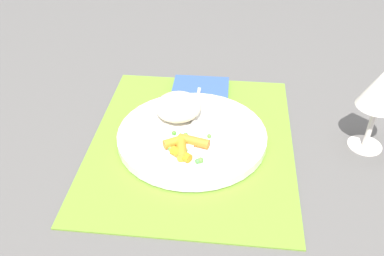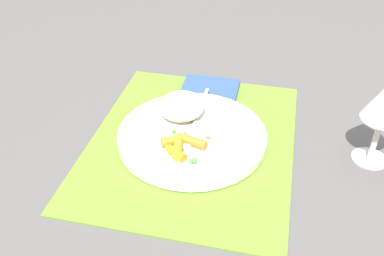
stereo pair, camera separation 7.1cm
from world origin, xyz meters
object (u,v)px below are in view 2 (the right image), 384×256
at_px(plate, 192,136).
at_px(napkin, 211,89).
at_px(rice_mound, 181,106).
at_px(carrot_portion, 181,145).
at_px(fork, 195,123).

bearing_deg(plate, napkin, 178.92).
distance_m(rice_mound, napkin, 0.13).
height_order(carrot_portion, fork, carrot_portion).
height_order(fork, napkin, fork).
bearing_deg(rice_mound, plate, 32.41).
bearing_deg(rice_mound, fork, 52.51).
xyz_separation_m(carrot_portion, fork, (-0.07, 0.01, -0.01)).
xyz_separation_m(rice_mound, fork, (0.02, 0.03, -0.02)).
distance_m(plate, rice_mound, 0.06).
distance_m(carrot_portion, napkin, 0.22).
relative_size(rice_mound, fork, 0.45).
bearing_deg(plate, fork, -179.91).
height_order(plate, napkin, plate).
bearing_deg(carrot_portion, napkin, 176.94).
bearing_deg(plate, rice_mound, -147.59).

